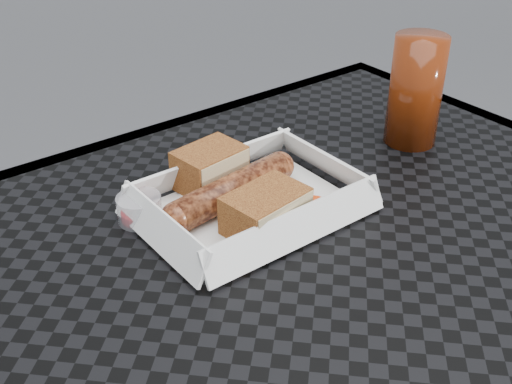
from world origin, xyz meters
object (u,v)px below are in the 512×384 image
at_px(patio_table, 360,302).
at_px(food_tray, 251,209).
at_px(bratwurst, 231,190).
at_px(drink_glass, 416,91).

height_order(patio_table, food_tray, food_tray).
xyz_separation_m(bratwurst, drink_glass, (0.29, -0.01, 0.05)).
height_order(bratwurst, drink_glass, drink_glass).
distance_m(food_tray, drink_glass, 0.29).
bearing_deg(food_tray, bratwurst, 122.85).
distance_m(bratwurst, drink_glass, 0.30).
distance_m(food_tray, bratwurst, 0.03).
bearing_deg(patio_table, bratwurst, 113.49).
bearing_deg(drink_glass, bratwurst, 177.61).
xyz_separation_m(food_tray, bratwurst, (-0.01, 0.02, 0.02)).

